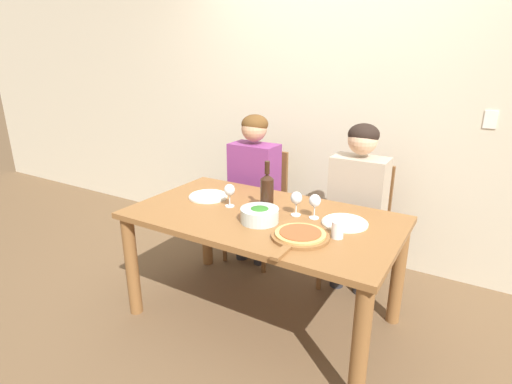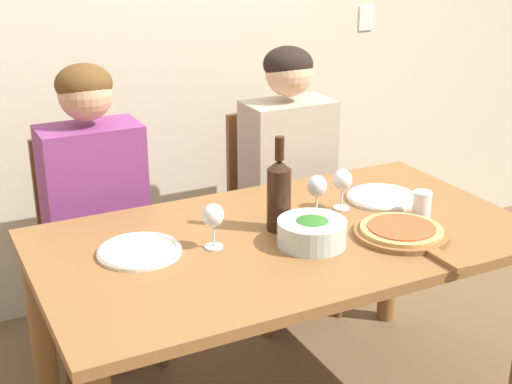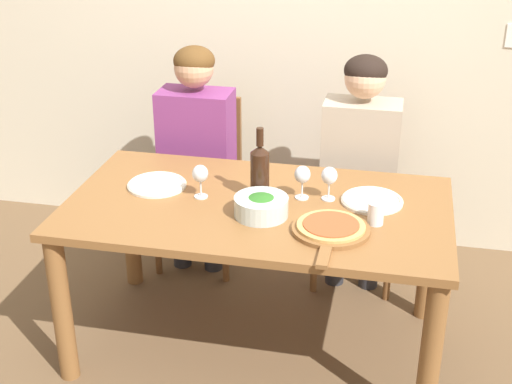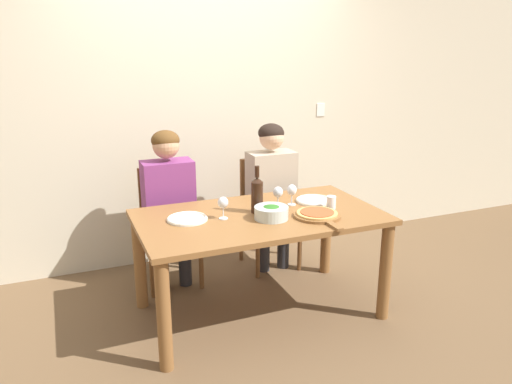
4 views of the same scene
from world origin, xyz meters
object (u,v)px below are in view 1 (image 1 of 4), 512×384
(chair_left, at_px, (260,201))
(person_woman, at_px, (253,176))
(dinner_plate_left, at_px, (208,196))
(wine_glass_left, at_px, (229,191))
(wine_bottle, at_px, (266,192))
(broccoli_bowl, at_px, (260,215))
(wine_glass_right, at_px, (315,202))
(person_man, at_px, (357,194))
(dinner_plate_right, at_px, (345,223))
(chair_right, at_px, (359,221))
(water_tumbler, at_px, (338,230))
(wine_glass_centre, at_px, (296,199))
(pizza_on_board, at_px, (300,236))

(chair_left, distance_m, person_woman, 0.27)
(dinner_plate_left, height_order, wine_glass_left, wine_glass_left)
(wine_bottle, bearing_deg, broccoli_bowl, -74.58)
(person_woman, relative_size, wine_glass_right, 8.15)
(chair_left, bearing_deg, dinner_plate_left, -90.91)
(person_woman, distance_m, person_man, 0.86)
(chair_left, height_order, person_woman, person_woman)
(person_man, distance_m, wine_bottle, 0.73)
(wine_bottle, distance_m, dinner_plate_right, 0.50)
(broccoli_bowl, relative_size, dinner_plate_right, 0.85)
(chair_left, height_order, broccoli_bowl, chair_left)
(dinner_plate_right, bearing_deg, dinner_plate_left, -177.80)
(person_woman, xyz_separation_m, wine_glass_right, (0.76, -0.55, 0.09))
(chair_right, height_order, water_tumbler, chair_right)
(person_man, distance_m, dinner_plate_left, 1.04)
(chair_left, distance_m, water_tumbler, 1.32)
(wine_glass_right, xyz_separation_m, water_tumbler, (0.21, -0.19, -0.06))
(person_man, distance_m, wine_glass_centre, 0.61)
(chair_left, distance_m, chair_right, 0.86)
(person_man, distance_m, wine_glass_right, 0.56)
(dinner_plate_right, relative_size, water_tumbler, 2.86)
(chair_left, xyz_separation_m, dinner_plate_left, (-0.01, -0.69, 0.25))
(wine_bottle, relative_size, broccoli_bowl, 1.45)
(dinner_plate_right, relative_size, wine_glass_centre, 1.76)
(pizza_on_board, bearing_deg, wine_glass_left, 160.90)
(chair_left, distance_m, wine_glass_left, 0.85)
(dinner_plate_left, distance_m, wine_glass_centre, 0.67)
(broccoli_bowl, distance_m, dinner_plate_right, 0.50)
(dinner_plate_right, bearing_deg, wine_bottle, -171.97)
(pizza_on_board, distance_m, water_tumbler, 0.20)
(chair_right, xyz_separation_m, pizza_on_board, (-0.05, -0.96, 0.25))
(dinner_plate_left, height_order, pizza_on_board, pizza_on_board)
(wine_bottle, distance_m, wine_glass_left, 0.25)
(wine_bottle, bearing_deg, water_tumbler, -14.14)
(person_woman, relative_size, pizza_on_board, 2.71)
(person_man, bearing_deg, dinner_plate_right, -80.10)
(dinner_plate_right, relative_size, wine_glass_right, 1.76)
(chair_right, xyz_separation_m, wine_glass_centre, (-0.21, -0.67, 0.34))
(person_man, height_order, wine_bottle, person_man)
(dinner_plate_right, height_order, wine_glass_right, wine_glass_right)
(broccoli_bowl, bearing_deg, wine_glass_right, 39.96)
(chair_right, distance_m, wine_glass_right, 0.75)
(person_woman, height_order, dinner_plate_left, person_woman)
(wine_glass_right, distance_m, water_tumbler, 0.29)
(water_tumbler, bearing_deg, wine_glass_left, 173.05)
(person_man, relative_size, wine_glass_centre, 8.15)
(wine_glass_centre, bearing_deg, wine_glass_right, 6.41)
(broccoli_bowl, height_order, wine_glass_right, wine_glass_right)
(pizza_on_board, xyz_separation_m, wine_glass_left, (-0.59, 0.20, 0.09))
(person_man, height_order, dinner_plate_right, person_man)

